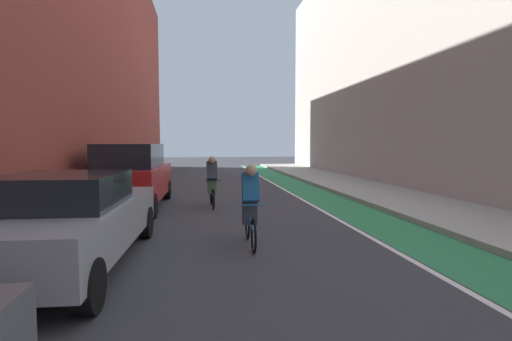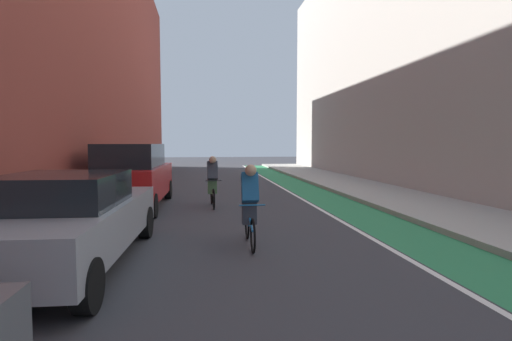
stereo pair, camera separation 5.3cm
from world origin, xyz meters
TOP-DOWN VIEW (x-y plane):
  - ground_plane at (0.00, 15.65)m, footprint 86.48×86.48m
  - bike_lane_paint at (3.40, 17.65)m, footprint 1.60×39.31m
  - lane_divider_stripe at (2.50, 17.65)m, footprint 0.12×39.31m
  - sidewalk_right at (5.79, 17.65)m, footprint 3.17×39.31m
  - building_facade_left at (-6.00, 17.65)m, footprint 3.00×39.31m
  - building_facade_right at (8.58, 19.65)m, footprint 2.40×35.31m
  - parked_sedan_silver at (-3.16, 9.96)m, footprint 2.11×4.81m
  - parked_suv_red at (-3.16, 15.71)m, footprint 2.02×4.76m
  - cyclist_mid at (-0.11, 10.87)m, footprint 0.48×1.69m
  - cyclist_trailing at (-0.72, 15.56)m, footprint 0.48×1.69m

SIDE VIEW (x-z plane):
  - ground_plane at x=0.00m, z-range 0.00..0.00m
  - bike_lane_paint at x=3.40m, z-range 0.00..0.00m
  - lane_divider_stripe at x=2.50m, z-range 0.00..0.00m
  - sidewalk_right at x=5.79m, z-range 0.00..0.14m
  - parked_sedan_silver at x=-3.16m, z-range 0.02..1.55m
  - cyclist_mid at x=-0.11m, z-range 0.01..1.61m
  - cyclist_trailing at x=-0.72m, z-range 0.05..1.65m
  - parked_suv_red at x=-3.16m, z-range 0.03..2.01m
  - building_facade_left at x=-6.00m, z-range 0.00..12.58m
  - building_facade_right at x=8.58m, z-range 0.00..13.70m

